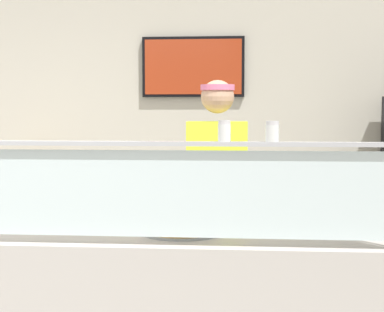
{
  "coord_description": "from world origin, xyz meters",
  "views": [
    {
      "loc": [
        1.35,
        -2.54,
        1.56
      ],
      "look_at": [
        1.11,
        0.42,
        1.33
      ],
      "focal_mm": 54.43,
      "sensor_mm": 36.0,
      "label": 1
    }
  ],
  "objects": [
    {
      "name": "shop_rear_unit",
      "position": [
        1.09,
        2.77,
        1.36
      ],
      "size": [
        6.59,
        0.13,
        2.7
      ],
      "color": "beige",
      "rests_on": "ground"
    },
    {
      "name": "sneeze_guard",
      "position": [
        1.09,
        0.06,
        1.25
      ],
      "size": [
        2.01,
        0.06,
        0.48
      ],
      "color": "#B2B5BC",
      "rests_on": "serving_counter"
    },
    {
      "name": "pizza_tray",
      "position": [
        1.06,
        0.36,
        0.97
      ],
      "size": [
        0.43,
        0.43,
        0.04
      ],
      "color": "#9EA0A8",
      "rests_on": "serving_counter"
    },
    {
      "name": "pizza_server",
      "position": [
        1.1,
        0.34,
        0.99
      ],
      "size": [
        0.15,
        0.29,
        0.01
      ],
      "primitive_type": "cube",
      "rotation": [
        0.0,
        0.0,
        -0.3
      ],
      "color": "#ADAFB7",
      "rests_on": "pizza_tray"
    },
    {
      "name": "parmesan_shaker",
      "position": [
        1.28,
        0.06,
        1.47
      ],
      "size": [
        0.06,
        0.06,
        0.1
      ],
      "color": "white",
      "rests_on": "sneeze_guard"
    },
    {
      "name": "pepper_flake_shaker",
      "position": [
        1.5,
        0.06,
        1.47
      ],
      "size": [
        0.06,
        0.06,
        0.09
      ],
      "color": "white",
      "rests_on": "sneeze_guard"
    },
    {
      "name": "worker_figure",
      "position": [
        1.22,
        1.12,
        1.01
      ],
      "size": [
        0.41,
        0.5,
        1.76
      ],
      "color": "#23232D",
      "rests_on": "ground"
    },
    {
      "name": "prep_shelf",
      "position": [
        -0.52,
        2.28,
        0.45
      ],
      "size": [
        0.7,
        0.55,
        0.9
      ],
      "primitive_type": "cube",
      "color": "#B7BABF",
      "rests_on": "ground"
    },
    {
      "name": "pizza_box_stack",
      "position": [
        -0.51,
        2.28,
        0.99
      ],
      "size": [
        0.45,
        0.44,
        0.18
      ],
      "color": "tan",
      "rests_on": "prep_shelf"
    }
  ]
}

